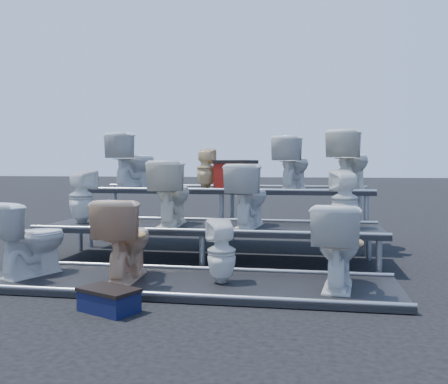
% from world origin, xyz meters
% --- Properties ---
extents(ground, '(80.00, 80.00, 0.00)m').
position_xyz_m(ground, '(0.00, 0.00, 0.00)').
color(ground, black).
rests_on(ground, ground).
extents(tier_front, '(4.20, 1.20, 0.06)m').
position_xyz_m(tier_front, '(0.00, -1.30, 0.03)').
color(tier_front, black).
rests_on(tier_front, ground).
extents(tier_mid, '(4.20, 1.20, 0.46)m').
position_xyz_m(tier_mid, '(0.00, 0.00, 0.23)').
color(tier_mid, black).
rests_on(tier_mid, ground).
extents(tier_back, '(4.20, 1.20, 0.86)m').
position_xyz_m(tier_back, '(0.00, 1.30, 0.43)').
color(tier_back, black).
rests_on(tier_back, ground).
extents(toilet_0, '(0.69, 0.87, 0.78)m').
position_xyz_m(toilet_0, '(-1.66, -1.30, 0.45)').
color(toilet_0, white).
rests_on(toilet_0, tier_front).
extents(toilet_1, '(0.50, 0.83, 0.83)m').
position_xyz_m(toilet_1, '(-0.62, -1.30, 0.47)').
color(toilet_1, '#DBAE85').
rests_on(toilet_1, tier_front).
extents(toilet_2, '(0.38, 0.38, 0.63)m').
position_xyz_m(toilet_2, '(0.37, -1.30, 0.37)').
color(toilet_2, white).
rests_on(toilet_2, tier_front).
extents(toilet_3, '(0.54, 0.84, 0.81)m').
position_xyz_m(toilet_3, '(1.49, -1.30, 0.46)').
color(toilet_3, white).
rests_on(toilet_3, tier_front).
extents(toilet_4, '(0.41, 0.42, 0.70)m').
position_xyz_m(toilet_4, '(-1.72, 0.00, 0.81)').
color(toilet_4, white).
rests_on(toilet_4, tier_mid).
extents(toilet_5, '(0.49, 0.82, 0.81)m').
position_xyz_m(toilet_5, '(-0.50, 0.00, 0.87)').
color(toilet_5, white).
rests_on(toilet_5, tier_mid).
extents(toilet_6, '(0.53, 0.81, 0.78)m').
position_xyz_m(toilet_6, '(0.48, 0.00, 0.85)').
color(toilet_6, white).
rests_on(toilet_6, tier_mid).
extents(toilet_7, '(0.40, 0.40, 0.71)m').
position_xyz_m(toilet_7, '(1.64, 0.00, 0.81)').
color(toilet_7, white).
rests_on(toilet_7, tier_mid).
extents(toilet_8, '(0.74, 0.94, 0.84)m').
position_xyz_m(toilet_8, '(-1.47, 1.30, 1.28)').
color(toilet_8, white).
rests_on(toilet_8, tier_back).
extents(toilet_9, '(0.30, 0.30, 0.61)m').
position_xyz_m(toilet_9, '(-0.33, 1.30, 1.17)').
color(toilet_9, beige).
rests_on(toilet_9, tier_back).
extents(toilet_10, '(0.62, 0.84, 0.77)m').
position_xyz_m(toilet_10, '(0.98, 1.30, 1.25)').
color(toilet_10, white).
rests_on(toilet_10, tier_back).
extents(toilet_11, '(0.75, 0.95, 0.85)m').
position_xyz_m(toilet_11, '(1.80, 1.30, 1.28)').
color(toilet_11, white).
rests_on(toilet_11, tier_back).
extents(red_crate, '(0.64, 0.57, 0.38)m').
position_xyz_m(red_crate, '(0.13, 1.29, 1.05)').
color(red_crate, maroon).
rests_on(red_crate, tier_back).
extents(step_stool, '(0.55, 0.46, 0.17)m').
position_xyz_m(step_stool, '(-0.42, -2.22, 0.09)').
color(step_stool, black).
rests_on(step_stool, ground).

